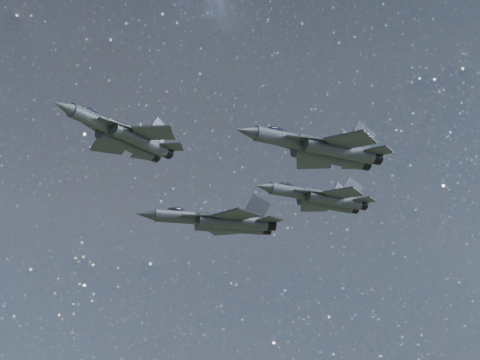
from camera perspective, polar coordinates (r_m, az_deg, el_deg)
jet_lead at (r=73.67m, az=-8.97°, el=3.42°), size 15.35×10.13×3.93m
jet_left at (r=91.96m, az=-1.56°, el=-3.23°), size 18.20×12.22×4.60m
jet_right at (r=66.16m, az=6.39°, el=2.43°), size 15.14×10.65×3.83m
jet_slot at (r=88.23m, az=6.30°, el=-1.43°), size 15.58×10.99×3.94m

